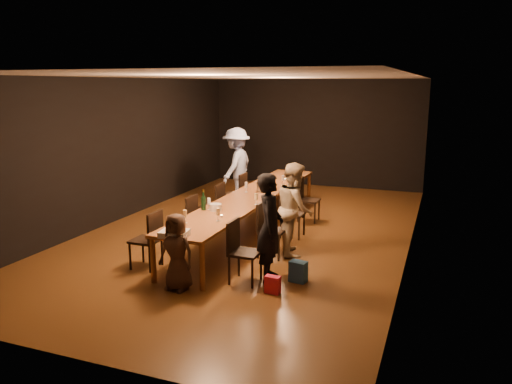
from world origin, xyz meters
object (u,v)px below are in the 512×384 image
(chair_left_1, at_px, (183,220))
(champagne_bottle, at_px, (203,200))
(child, at_px, (177,252))
(birthday_cake, at_px, (174,234))
(chair_right_3, at_px, (309,200))
(chair_left_0, at_px, (146,239))
(chair_right_1, at_px, (272,230))
(woman_birthday, at_px, (270,227))
(chair_left_3, at_px, (235,194))
(plate_stack, at_px, (216,207))
(ice_bucket, at_px, (261,186))
(chair_right_0, at_px, (245,252))
(chair_right_2, at_px, (293,213))
(chair_left_2, at_px, (212,205))
(woman_tan, at_px, (295,209))
(man_blue, at_px, (236,166))
(table, at_px, (251,197))

(chair_left_1, relative_size, champagne_bottle, 2.60)
(child, height_order, birthday_cake, child)
(chair_right_3, distance_m, chair_left_0, 3.98)
(chair_right_1, xyz_separation_m, woman_birthday, (0.30, -0.97, 0.34))
(child, bearing_deg, champagne_bottle, 109.56)
(chair_left_3, distance_m, child, 4.28)
(plate_stack, bearing_deg, ice_bucket, 84.15)
(champagne_bottle, bearing_deg, chair_left_1, 160.78)
(chair_left_0, bearing_deg, chair_right_0, -90.00)
(chair_right_2, relative_size, child, 0.84)
(chair_left_2, relative_size, champagne_bottle, 2.60)
(chair_right_2, bearing_deg, woman_tan, 18.61)
(chair_left_2, xyz_separation_m, chair_left_3, (0.00, 1.20, 0.00))
(chair_left_0, bearing_deg, child, -122.92)
(chair_right_3, xyz_separation_m, chair_left_3, (-1.70, 0.00, 0.00))
(chair_right_3, distance_m, woman_tan, 2.14)
(chair_right_2, relative_size, birthday_cake, 2.20)
(man_blue, xyz_separation_m, champagne_bottle, (0.89, -3.53, 0.00))
(chair_right_3, bearing_deg, chair_right_0, -0.00)
(chair_right_0, xyz_separation_m, birthday_cake, (-0.88, -0.50, 0.33))
(woman_tan, bearing_deg, chair_right_3, -13.23)
(chair_left_0, xyz_separation_m, birthday_cake, (0.82, -0.50, 0.33))
(chair_right_3, xyz_separation_m, chair_left_0, (-1.70, -3.60, 0.00))
(chair_right_0, height_order, birthday_cake, chair_right_0)
(chair_left_1, height_order, woman_tan, woman_tan)
(table, relative_size, chair_left_3, 6.45)
(chair_left_3, bearing_deg, champagne_bottle, -168.67)
(chair_left_1, bearing_deg, champagne_bottle, -109.22)
(chair_right_1, relative_size, man_blue, 0.50)
(chair_left_2, xyz_separation_m, champagne_bottle, (0.52, -1.38, 0.46))
(chair_right_0, distance_m, birthday_cake, 1.07)
(woman_tan, distance_m, child, 2.37)
(chair_left_0, height_order, birthday_cake, chair_left_0)
(chair_right_1, xyz_separation_m, birthday_cake, (-0.88, -1.70, 0.33))
(chair_right_1, distance_m, child, 1.96)
(table, xyz_separation_m, man_blue, (-1.22, 2.15, 0.22))
(chair_left_1, relative_size, ice_bucket, 4.70)
(chair_left_0, bearing_deg, ice_bucket, -17.99)
(chair_right_1, height_order, chair_right_2, same)
(table, relative_size, woman_birthday, 3.71)
(chair_left_1, relative_size, woman_tan, 0.59)
(woman_birthday, bearing_deg, man_blue, 14.13)
(table, distance_m, chair_left_2, 0.88)
(chair_left_1, relative_size, woman_birthday, 0.58)
(chair_right_0, height_order, chair_left_3, same)
(man_blue, relative_size, ice_bucket, 9.36)
(chair_right_1, height_order, chair_left_1, same)
(table, height_order, chair_left_2, chair_left_2)
(chair_left_0, bearing_deg, chair_right_3, -25.28)
(birthday_cake, bearing_deg, chair_left_3, 93.65)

